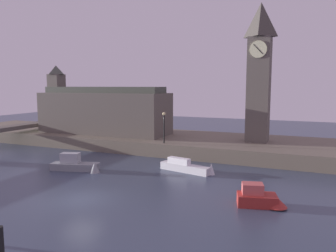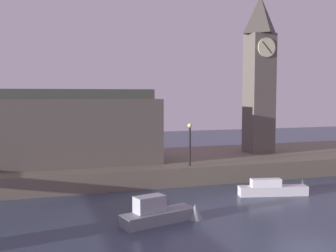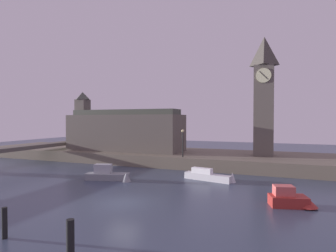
# 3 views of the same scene
# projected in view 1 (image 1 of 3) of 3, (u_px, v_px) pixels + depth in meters

# --- Properties ---
(ground_plane) EXTENTS (120.00, 120.00, 0.00)m
(ground_plane) POSITION_uv_depth(u_px,v_px,m) (81.00, 199.00, 22.79)
(ground_plane) COLOR #384256
(far_embankment) EXTENTS (70.00, 12.00, 1.50)m
(far_embankment) POSITION_uv_depth(u_px,v_px,m) (183.00, 143.00, 40.93)
(far_embankment) COLOR #6B6051
(far_embankment) RESTS_ON ground
(clock_tower) EXTENTS (2.62, 2.65, 15.25)m
(clock_tower) POSITION_uv_depth(u_px,v_px,m) (259.00, 71.00, 36.49)
(clock_tower) COLOR #5B544C
(clock_tower) RESTS_ON far_embankment
(parliament_hall) EXTENTS (17.61, 5.74, 9.09)m
(parliament_hall) POSITION_uv_depth(u_px,v_px,m) (102.00, 110.00, 43.99)
(parliament_hall) COLOR #5B544C
(parliament_hall) RESTS_ON far_embankment
(streetlamp) EXTENTS (0.36, 0.36, 3.42)m
(streetlamp) POSITION_uv_depth(u_px,v_px,m) (164.00, 124.00, 36.05)
(streetlamp) COLOR black
(streetlamp) RESTS_ON far_embankment
(mooring_post_right) EXTENTS (0.33, 0.33, 2.01)m
(mooring_post_right) POSITION_uv_depth(u_px,v_px,m) (0.00, 250.00, 13.71)
(mooring_post_right) COLOR black
(mooring_post_right) RESTS_ON ground
(boat_dinghy_red) EXTENTS (3.44, 2.05, 1.45)m
(boat_dinghy_red) POSITION_uv_depth(u_px,v_px,m) (260.00, 198.00, 21.42)
(boat_dinghy_red) COLOR maroon
(boat_dinghy_red) RESTS_ON ground
(boat_cruiser_grey) EXTENTS (5.19, 2.43, 1.76)m
(boat_cruiser_grey) POSITION_uv_depth(u_px,v_px,m) (78.00, 165.00, 30.39)
(boat_cruiser_grey) COLOR gray
(boat_cruiser_grey) RESTS_ON ground
(boat_ferry_white) EXTENTS (5.46, 1.97, 1.48)m
(boat_ferry_white) POSITION_uv_depth(u_px,v_px,m) (189.00, 167.00, 29.84)
(boat_ferry_white) COLOR silver
(boat_ferry_white) RESTS_ON ground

